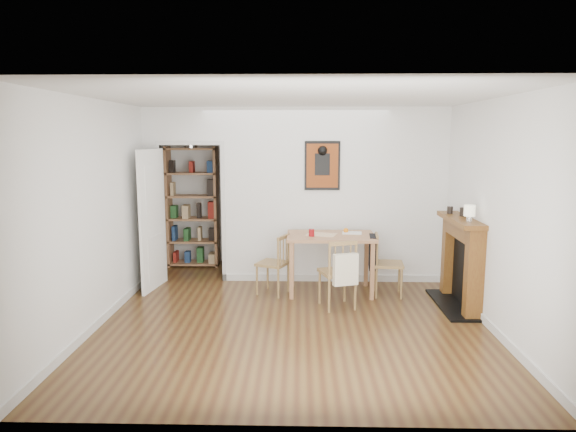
{
  "coord_description": "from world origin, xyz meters",
  "views": [
    {
      "loc": [
        0.09,
        -6.21,
        2.18
      ],
      "look_at": [
        -0.08,
        0.6,
        1.12
      ],
      "focal_mm": 32.0,
      "sensor_mm": 36.0,
      "label": 1
    }
  ],
  "objects_px": {
    "chair_right": "(387,264)",
    "chair_front": "(338,273)",
    "red_glass": "(312,233)",
    "mantel_lamp": "(470,212)",
    "notebook": "(352,233)",
    "fireplace": "(462,259)",
    "ceramic_jar_a": "(463,212)",
    "ceramic_jar_b": "(450,210)",
    "orange_fruit": "(346,231)",
    "dining_table": "(331,242)",
    "chair_left": "(273,264)",
    "bookshelf": "(193,208)"
  },
  "relations": [
    {
      "from": "chair_left",
      "to": "fireplace",
      "type": "relative_size",
      "value": 0.67
    },
    {
      "from": "orange_fruit",
      "to": "ceramic_jar_a",
      "type": "distance_m",
      "value": 1.6
    },
    {
      "from": "mantel_lamp",
      "to": "ceramic_jar_b",
      "type": "xyz_separation_m",
      "value": [
        -0.03,
        0.69,
        -0.08
      ]
    },
    {
      "from": "fireplace",
      "to": "ceramic_jar_b",
      "type": "distance_m",
      "value": 0.69
    },
    {
      "from": "bookshelf",
      "to": "ceramic_jar_a",
      "type": "bearing_deg",
      "value": -25.88
    },
    {
      "from": "dining_table",
      "to": "chair_front",
      "type": "bearing_deg",
      "value": -85.06
    },
    {
      "from": "fireplace",
      "to": "mantel_lamp",
      "type": "xyz_separation_m",
      "value": [
        -0.06,
        -0.36,
        0.67
      ]
    },
    {
      "from": "chair_right",
      "to": "orange_fruit",
      "type": "distance_m",
      "value": 0.73
    },
    {
      "from": "chair_front",
      "to": "red_glass",
      "type": "relative_size",
      "value": 9.1
    },
    {
      "from": "orange_fruit",
      "to": "bookshelf",
      "type": "bearing_deg",
      "value": 151.32
    },
    {
      "from": "chair_right",
      "to": "red_glass",
      "type": "relative_size",
      "value": 8.69
    },
    {
      "from": "chair_right",
      "to": "red_glass",
      "type": "distance_m",
      "value": 1.12
    },
    {
      "from": "chair_right",
      "to": "orange_fruit",
      "type": "xyz_separation_m",
      "value": [
        -0.55,
        0.25,
        0.41
      ]
    },
    {
      "from": "bookshelf",
      "to": "ceramic_jar_b",
      "type": "bearing_deg",
      "value": -23.86
    },
    {
      "from": "chair_left",
      "to": "ceramic_jar_b",
      "type": "xyz_separation_m",
      "value": [
        2.37,
        -0.13,
        0.79
      ]
    },
    {
      "from": "chair_left",
      "to": "chair_right",
      "type": "xyz_separation_m",
      "value": [
        1.57,
        -0.04,
        0.03
      ]
    },
    {
      "from": "chair_front",
      "to": "ceramic_jar_b",
      "type": "bearing_deg",
      "value": 16.29
    },
    {
      "from": "chair_right",
      "to": "mantel_lamp",
      "type": "height_order",
      "value": "mantel_lamp"
    },
    {
      "from": "dining_table",
      "to": "notebook",
      "type": "xyz_separation_m",
      "value": [
        0.3,
        0.11,
        0.11
      ]
    },
    {
      "from": "mantel_lamp",
      "to": "ceramic_jar_a",
      "type": "height_order",
      "value": "mantel_lamp"
    },
    {
      "from": "red_glass",
      "to": "chair_front",
      "type": "bearing_deg",
      "value": -58.64
    },
    {
      "from": "chair_front",
      "to": "fireplace",
      "type": "relative_size",
      "value": 0.72
    },
    {
      "from": "red_glass",
      "to": "orange_fruit",
      "type": "relative_size",
      "value": 1.41
    },
    {
      "from": "chair_front",
      "to": "ceramic_jar_a",
      "type": "distance_m",
      "value": 1.8
    },
    {
      "from": "chair_left",
      "to": "red_glass",
      "type": "height_order",
      "value": "red_glass"
    },
    {
      "from": "mantel_lamp",
      "to": "dining_table",
      "type": "bearing_deg",
      "value": 150.56
    },
    {
      "from": "chair_left",
      "to": "ceramic_jar_a",
      "type": "xyz_separation_m",
      "value": [
        2.48,
        -0.35,
        0.79
      ]
    },
    {
      "from": "chair_right",
      "to": "bookshelf",
      "type": "xyz_separation_m",
      "value": [
        -3.0,
        1.59,
        0.55
      ]
    },
    {
      "from": "dining_table",
      "to": "notebook",
      "type": "bearing_deg",
      "value": 19.54
    },
    {
      "from": "dining_table",
      "to": "fireplace",
      "type": "distance_m",
      "value": 1.74
    },
    {
      "from": "bookshelf",
      "to": "notebook",
      "type": "bearing_deg",
      "value": -28.24
    },
    {
      "from": "chair_left",
      "to": "notebook",
      "type": "xyz_separation_m",
      "value": [
        1.11,
        0.19,
        0.41
      ]
    },
    {
      "from": "ceramic_jar_b",
      "to": "bookshelf",
      "type": "bearing_deg",
      "value": 156.14
    },
    {
      "from": "ceramic_jar_a",
      "to": "bookshelf",
      "type": "bearing_deg",
      "value": 154.12
    },
    {
      "from": "red_glass",
      "to": "notebook",
      "type": "relative_size",
      "value": 0.37
    },
    {
      "from": "chair_right",
      "to": "chair_front",
      "type": "distance_m",
      "value": 0.89
    },
    {
      "from": "notebook",
      "to": "ceramic_jar_a",
      "type": "height_order",
      "value": "ceramic_jar_a"
    },
    {
      "from": "red_glass",
      "to": "notebook",
      "type": "height_order",
      "value": "red_glass"
    },
    {
      "from": "dining_table",
      "to": "chair_right",
      "type": "xyz_separation_m",
      "value": [
        0.77,
        -0.12,
        -0.28
      ]
    },
    {
      "from": "notebook",
      "to": "ceramic_jar_a",
      "type": "distance_m",
      "value": 1.52
    },
    {
      "from": "orange_fruit",
      "to": "ceramic_jar_b",
      "type": "bearing_deg",
      "value": -14.14
    },
    {
      "from": "chair_right",
      "to": "orange_fruit",
      "type": "bearing_deg",
      "value": 155.78
    },
    {
      "from": "red_glass",
      "to": "notebook",
      "type": "bearing_deg",
      "value": 21.21
    },
    {
      "from": "dining_table",
      "to": "mantel_lamp",
      "type": "xyz_separation_m",
      "value": [
        1.59,
        -0.9,
        0.56
      ]
    },
    {
      "from": "dining_table",
      "to": "fireplace",
      "type": "height_order",
      "value": "fireplace"
    },
    {
      "from": "dining_table",
      "to": "chair_left",
      "type": "distance_m",
      "value": 0.86
    },
    {
      "from": "fireplace",
      "to": "ceramic_jar_a",
      "type": "bearing_deg",
      "value": 79.83
    },
    {
      "from": "chair_right",
      "to": "bookshelf",
      "type": "height_order",
      "value": "bookshelf"
    },
    {
      "from": "chair_left",
      "to": "ceramic_jar_a",
      "type": "bearing_deg",
      "value": -7.97
    },
    {
      "from": "chair_left",
      "to": "red_glass",
      "type": "bearing_deg",
      "value": -3.95
    }
  ]
}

